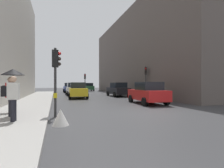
{
  "coord_description": "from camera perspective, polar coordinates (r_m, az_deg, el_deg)",
  "views": [
    {
      "loc": [
        -4.87,
        -8.7,
        1.64
      ],
      "look_at": [
        0.22,
        7.0,
        1.59
      ],
      "focal_mm": 28.08,
      "sensor_mm": 36.0,
      "label": 1
    }
  ],
  "objects": [
    {
      "name": "car_green_estate",
      "position": [
        39.01,
        -7.63,
        -0.96
      ],
      "size": [
        2.05,
        4.21,
        1.76
      ],
      "color": "#2D6038",
      "rests_on": "ground"
    },
    {
      "name": "car_blue_van",
      "position": [
        33.08,
        -13.8,
        -1.16
      ],
      "size": [
        2.07,
        4.23,
        1.76
      ],
      "color": "navy",
      "rests_on": "ground"
    },
    {
      "name": "car_red_sedan",
      "position": [
        14.42,
        11.53,
        -2.86
      ],
      "size": [
        2.18,
        4.28,
        1.76
      ],
      "color": "red",
      "rests_on": "ground"
    },
    {
      "name": "traffic_light_far_median",
      "position": [
        29.61,
        -8.79,
        1.42
      ],
      "size": [
        0.24,
        0.43,
        3.32
      ],
      "color": "#2D2D2D",
      "rests_on": "ground"
    },
    {
      "name": "pedestrian_with_umbrella",
      "position": [
        9.11,
        -29.73,
        1.42
      ],
      "size": [
        1.0,
        1.0,
        2.14
      ],
      "color": "black",
      "rests_on": "sidewalk_kerb"
    },
    {
      "name": "car_white_compact",
      "position": [
        25.2,
        -12.43,
        -1.57
      ],
      "size": [
        2.09,
        4.24,
        1.76
      ],
      "color": "silver",
      "rests_on": "ground"
    },
    {
      "name": "warning_sign_triangle",
      "position": [
        7.22,
        -16.41,
        -10.31
      ],
      "size": [
        0.64,
        0.64,
        0.65
      ],
      "primitive_type": "cone",
      "color": "silver",
      "rests_on": "ground"
    },
    {
      "name": "pedestrian_with_black_backpack",
      "position": [
        7.86,
        -29.75,
        -3.33
      ],
      "size": [
        0.62,
        0.36,
        1.77
      ],
      "color": "black",
      "rests_on": "sidewalk_kerb"
    },
    {
      "name": "ground_plane",
      "position": [
        10.11,
        11.26,
        -9.17
      ],
      "size": [
        120.0,
        120.0,
        0.0
      ],
      "primitive_type": "plane",
      "color": "#38383A"
    },
    {
      "name": "car_dark_suv",
      "position": [
        22.28,
        1.96,
        -1.79
      ],
      "size": [
        2.05,
        4.22,
        1.76
      ],
      "color": "black",
      "rests_on": "ground"
    },
    {
      "name": "sidewalk_kerb",
      "position": [
        14.89,
        -24.74,
        -5.86
      ],
      "size": [
        2.89,
        40.0,
        0.16
      ],
      "primitive_type": "cube",
      "color": "#A8A5A0",
      "rests_on": "ground"
    },
    {
      "name": "car_yellow_taxi",
      "position": [
        19.99,
        -11.07,
        -2.02
      ],
      "size": [
        2.2,
        4.29,
        1.76
      ],
      "color": "yellow",
      "rests_on": "ground"
    },
    {
      "name": "traffic_light_mid_street",
      "position": [
        20.18,
        10.9,
        2.53
      ],
      "size": [
        0.36,
        0.45,
        3.58
      ],
      "color": "#2D2D2D",
      "rests_on": "ground"
    },
    {
      "name": "traffic_light_near_left",
      "position": [
        9.04,
        -17.84,
        4.55
      ],
      "size": [
        0.44,
        0.26,
        3.38
      ],
      "color": "#2D2D2D",
      "rests_on": "ground"
    },
    {
      "name": "building_facade_right",
      "position": [
        30.58,
        14.1,
        8.83
      ],
      "size": [
        12.0,
        31.19,
        12.49
      ],
      "primitive_type": "cube",
      "color": "#5B514C",
      "rests_on": "ground"
    },
    {
      "name": "pedestrian_with_grey_backpack",
      "position": [
        10.41,
        -30.08,
        -2.48
      ],
      "size": [
        0.65,
        0.45,
        1.77
      ],
      "color": "black",
      "rests_on": "sidewalk_kerb"
    }
  ]
}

